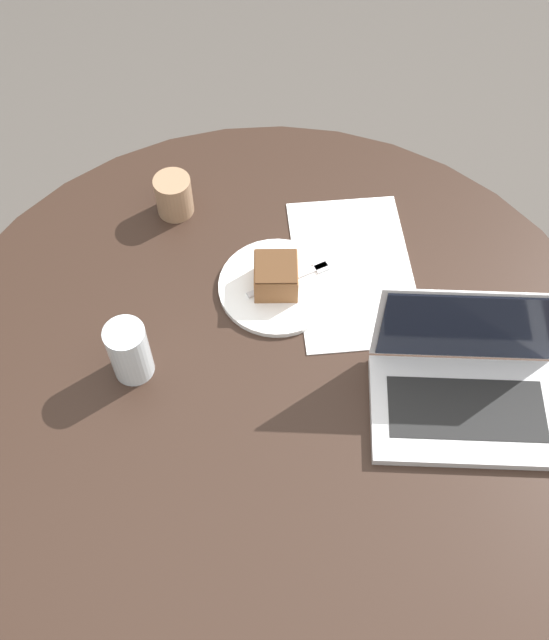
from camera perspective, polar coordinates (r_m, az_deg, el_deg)
The scene contains 9 objects.
ground_plane at distance 1.99m, azimuth -0.14°, elevation -14.32°, with size 12.00×12.00×0.00m, color #4C4742.
dining_table at distance 1.44m, azimuth -0.19°, elevation -6.64°, with size 1.29×1.29×0.71m.
paper_document at distance 1.47m, azimuth 6.03°, elevation 3.80°, with size 0.43×0.37×0.00m.
plate at distance 1.44m, azimuth 0.19°, elevation 2.58°, with size 0.23×0.23×0.01m.
cake_slice at distance 1.41m, azimuth 0.11°, elevation 3.40°, with size 0.11×0.11×0.06m.
fork at distance 1.44m, azimuth 1.71°, elevation 3.37°, with size 0.04×0.17×0.00m.
coffee_glass at distance 1.55m, azimuth -7.68°, elevation 9.38°, with size 0.07×0.07×0.09m.
water_glass at distance 1.32m, azimuth -11.01°, elevation -2.36°, with size 0.07×0.07×0.12m.
laptop at distance 1.32m, azimuth 14.49°, elevation -5.04°, with size 0.36×0.39×0.21m.
Camera 1 is at (-0.54, 0.33, 1.88)m, focal length 42.00 mm.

